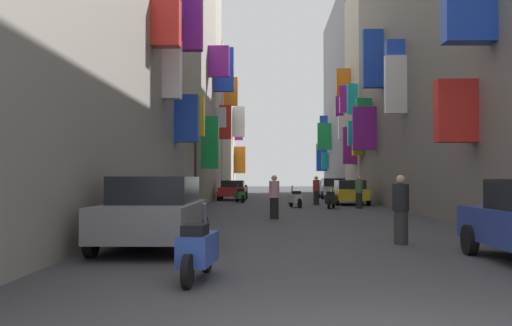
% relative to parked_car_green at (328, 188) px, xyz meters
% --- Properties ---
extents(ground_plane, '(140.00, 140.00, 0.00)m').
position_rel_parked_car_green_xyz_m(ground_plane, '(-3.84, -13.99, -0.71)').
color(ground_plane, '#38383D').
extents(building_left_mid_a, '(7.38, 15.13, 18.75)m').
position_rel_parked_car_green_xyz_m(building_left_mid_a, '(-11.83, -16.01, 8.65)').
color(building_left_mid_a, '#9E9384').
rests_on(building_left_mid_a, ground).
extents(building_left_mid_b, '(6.93, 5.09, 17.35)m').
position_rel_parked_car_green_xyz_m(building_left_mid_b, '(-11.83, -5.90, 7.95)').
color(building_left_mid_b, '#B2A899').
rests_on(building_left_mid_b, ground).
extents(building_left_far, '(7.27, 18.48, 12.74)m').
position_rel_parked_car_green_xyz_m(building_left_far, '(-11.83, 6.78, 5.66)').
color(building_left_far, '#BCB29E').
rests_on(building_left_far, ground).
extents(building_right_mid_a, '(7.35, 9.32, 20.70)m').
position_rel_parked_car_green_xyz_m(building_right_mid_a, '(4.14, -14.20, 9.61)').
color(building_right_mid_a, slate).
rests_on(building_right_mid_a, ground).
extents(building_right_mid_b, '(7.07, 7.39, 15.81)m').
position_rel_parked_car_green_xyz_m(building_right_mid_b, '(4.14, -5.85, 7.18)').
color(building_right_mid_b, '#BCB29E').
rests_on(building_right_mid_b, ground).
extents(building_right_mid_c, '(7.35, 18.15, 18.08)m').
position_rel_parked_car_green_xyz_m(building_right_mid_c, '(4.15, 6.94, 8.31)').
color(building_right_mid_c, gray).
rests_on(building_right_mid_c, ground).
extents(parked_car_green, '(1.97, 4.40, 1.33)m').
position_rel_parked_car_green_xyz_m(parked_car_green, '(0.00, 0.00, 0.00)').
color(parked_car_green, '#236638').
rests_on(parked_car_green, ground).
extents(parked_car_red, '(1.94, 4.10, 1.36)m').
position_rel_parked_car_green_xyz_m(parked_car_red, '(-7.56, -8.87, 0.01)').
color(parked_car_red, '#B21E1E').
rests_on(parked_car_red, ground).
extents(parked_car_grey, '(2.02, 4.27, 1.56)m').
position_rel_parked_car_green_xyz_m(parked_car_grey, '(-7.53, -36.62, 0.09)').
color(parked_car_grey, slate).
rests_on(parked_car_grey, ground).
extents(parked_car_yellow, '(1.91, 4.11, 1.40)m').
position_rel_parked_car_green_xyz_m(parked_car_yellow, '(-0.41, -15.88, 0.03)').
color(parked_car_yellow, gold).
rests_on(parked_car_yellow, ground).
extents(parked_car_silver, '(1.93, 4.09, 1.51)m').
position_rel_parked_car_green_xyz_m(parked_car_silver, '(-0.31, -6.21, 0.07)').
color(parked_car_silver, '#B7B7BC').
rests_on(parked_car_silver, ground).
extents(scooter_green, '(0.74, 1.75, 1.13)m').
position_rel_parked_car_green_xyz_m(scooter_green, '(-6.86, -13.03, -0.25)').
color(scooter_green, '#287F3D').
rests_on(scooter_green, ground).
extents(scooter_black, '(0.72, 1.85, 1.13)m').
position_rel_parked_car_green_xyz_m(scooter_black, '(-1.92, -20.10, -0.25)').
color(scooter_black, black).
rests_on(scooter_black, ground).
extents(scooter_white, '(0.74, 1.93, 1.13)m').
position_rel_parked_car_green_xyz_m(scooter_white, '(-3.66, -18.91, -0.25)').
color(scooter_white, silver).
rests_on(scooter_white, ground).
extents(scooter_blue, '(0.53, 1.92, 1.13)m').
position_rel_parked_car_green_xyz_m(scooter_blue, '(-6.10, -40.45, -0.25)').
color(scooter_blue, '#2D4CAD').
rests_on(scooter_blue, ground).
extents(scooter_orange, '(0.78, 1.72, 1.13)m').
position_rel_parked_car_green_xyz_m(scooter_orange, '(-7.51, 7.05, -0.25)').
color(scooter_orange, orange).
rests_on(scooter_orange, ground).
extents(pedestrian_crossing, '(0.44, 0.44, 1.64)m').
position_rel_parked_car_green_xyz_m(pedestrian_crossing, '(-2.35, -16.31, 0.10)').
color(pedestrian_crossing, black).
rests_on(pedestrian_crossing, ground).
extents(pedestrian_near_left, '(0.43, 0.43, 1.63)m').
position_rel_parked_car_green_xyz_m(pedestrian_near_left, '(-4.84, -27.60, 0.10)').
color(pedestrian_near_left, black).
rests_on(pedestrian_near_left, ground).
extents(pedestrian_near_right, '(0.49, 0.49, 1.61)m').
position_rel_parked_car_green_xyz_m(pedestrian_near_right, '(-0.52, -20.10, 0.08)').
color(pedestrian_near_right, '#242424').
rests_on(pedestrian_near_right, ground).
extents(pedestrian_mid_street, '(0.54, 0.54, 1.60)m').
position_rel_parked_car_green_xyz_m(pedestrian_mid_street, '(-2.00, -35.71, 0.08)').
color(pedestrian_mid_street, '#2E2E2E').
rests_on(pedestrian_mid_street, ground).
extents(traffic_light_near_corner, '(0.26, 0.34, 4.66)m').
position_rel_parked_car_green_xyz_m(traffic_light_near_corner, '(-8.49, -22.21, 2.43)').
color(traffic_light_near_corner, '#2D2D2D').
rests_on(traffic_light_near_corner, ground).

